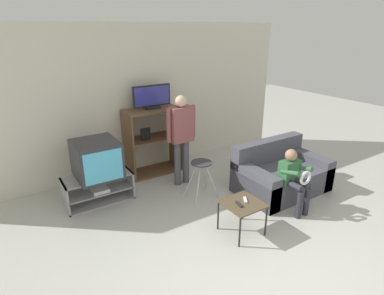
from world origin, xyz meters
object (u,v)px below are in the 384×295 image
(tv_stand, at_px, (98,189))
(folding_stool, at_px, (201,169))
(television_main, at_px, (96,159))
(person_standing_adult, at_px, (181,132))
(snack_table, at_px, (242,206))
(television_flat, at_px, (152,98))
(remote_control_white, at_px, (245,200))
(remote_control_black, at_px, (239,204))
(couch, at_px, (280,175))
(person_seated_child, at_px, (294,176))
(media_shelf, at_px, (153,141))

(tv_stand, xyz_separation_m, folding_stool, (1.40, -0.74, 0.27))
(television_main, distance_m, person_standing_adult, 1.39)
(tv_stand, distance_m, snack_table, 2.23)
(television_flat, distance_m, remote_control_white, 2.49)
(tv_stand, relative_size, remote_control_black, 7.03)
(television_main, height_order, couch, television_main)
(tv_stand, relative_size, television_flat, 1.45)
(television_flat, relative_size, remote_control_white, 4.84)
(remote_control_black, height_order, person_seated_child, person_seated_child)
(couch, height_order, person_standing_adult, person_standing_adult)
(television_flat, height_order, couch, television_flat)
(remote_control_black, bearing_deg, media_shelf, 102.28)
(television_flat, relative_size, person_standing_adult, 0.46)
(television_flat, height_order, remote_control_black, television_flat)
(media_shelf, xyz_separation_m, person_standing_adult, (0.19, -0.67, 0.31))
(television_main, xyz_separation_m, media_shelf, (1.17, 0.52, -0.09))
(remote_control_black, distance_m, couch, 1.50)
(folding_stool, bearing_deg, person_standing_adult, 91.20)
(couch, distance_m, person_seated_child, 0.68)
(tv_stand, height_order, remote_control_white, remote_control_white)
(tv_stand, relative_size, television_main, 1.50)
(television_main, distance_m, couch, 2.90)
(remote_control_white, bearing_deg, media_shelf, 128.00)
(television_flat, bearing_deg, television_main, -155.39)
(media_shelf, bearing_deg, couch, -50.61)
(couch, bearing_deg, television_flat, 128.43)
(remote_control_white, xyz_separation_m, person_seated_child, (0.91, 0.01, 0.10))
(tv_stand, distance_m, television_main, 0.49)
(media_shelf, distance_m, remote_control_black, 2.32)
(media_shelf, distance_m, person_seated_child, 2.52)
(television_flat, bearing_deg, media_shelf, -136.72)
(folding_stool, xyz_separation_m, remote_control_white, (-0.02, -1.03, -0.03))
(tv_stand, bearing_deg, person_seated_child, -37.45)
(person_seated_child, bearing_deg, remote_control_black, -177.15)
(television_flat, bearing_deg, person_seated_child, -64.96)
(television_main, relative_size, remote_control_white, 4.68)
(folding_stool, relative_size, person_seated_child, 0.65)
(remote_control_white, xyz_separation_m, person_standing_adult, (0.00, 1.60, 0.47))
(remote_control_black, bearing_deg, folding_stool, 92.84)
(folding_stool, bearing_deg, person_seated_child, -48.77)
(snack_table, bearing_deg, television_flat, 92.41)
(person_standing_adult, bearing_deg, couch, -40.83)
(television_main, xyz_separation_m, person_standing_adult, (1.37, -0.15, 0.22))
(television_main, bearing_deg, folding_stool, -27.73)
(person_seated_child, bearing_deg, tv_stand, 142.55)
(remote_control_black, bearing_deg, television_main, 135.31)
(tv_stand, height_order, television_flat, television_flat)
(tv_stand, xyz_separation_m, person_seated_child, (2.29, -1.75, 0.34))
(folding_stool, bearing_deg, television_flat, 98.01)
(snack_table, distance_m, person_standing_adult, 1.71)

